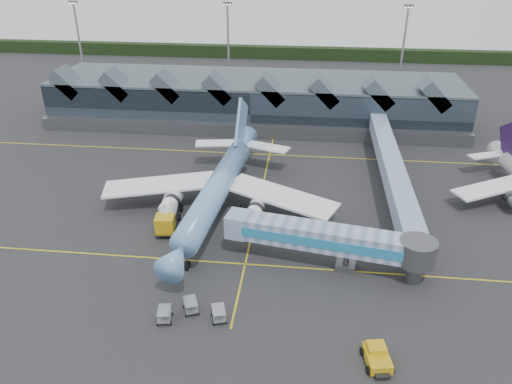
# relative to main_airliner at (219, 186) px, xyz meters

# --- Properties ---
(ground) EXTENTS (260.00, 260.00, 0.00)m
(ground) POSITION_rel_main_airliner_xyz_m (5.84, -5.87, -4.02)
(ground) COLOR #262628
(ground) RESTS_ON ground
(taxi_stripes) EXTENTS (120.00, 60.00, 0.01)m
(taxi_stripes) POSITION_rel_main_airliner_xyz_m (5.84, 4.13, -4.01)
(taxi_stripes) COLOR gold
(taxi_stripes) RESTS_ON ground
(tree_line_far) EXTENTS (260.00, 4.00, 4.00)m
(tree_line_far) POSITION_rel_main_airliner_xyz_m (5.84, 104.13, -2.02)
(tree_line_far) COLOR black
(tree_line_far) RESTS_ON ground
(terminal) EXTENTS (90.00, 22.25, 12.52)m
(terminal) POSITION_rel_main_airliner_xyz_m (0.78, 41.48, 0.86)
(terminal) COLOR black
(terminal) RESTS_ON ground
(light_masts) EXTENTS (132.40, 42.56, 22.45)m
(light_masts) POSITION_rel_main_airliner_xyz_m (26.84, 56.93, 8.47)
(light_masts) COLOR gray
(light_masts) RESTS_ON ground
(main_airliner) EXTENTS (36.91, 42.61, 13.68)m
(main_airliner) POSITION_rel_main_airliner_xyz_m (0.00, 0.00, 0.00)
(main_airliner) COLOR #6086C2
(main_airliner) RESTS_ON ground
(jet_bridge) EXTENTS (26.27, 8.11, 5.86)m
(jet_bridge) POSITION_rel_main_airliner_xyz_m (17.61, -13.24, 0.01)
(jet_bridge) COLOR #6581A8
(jet_bridge) RESTS_ON ground
(fuel_truck) EXTENTS (3.99, 10.58, 3.51)m
(fuel_truck) POSITION_rel_main_airliner_xyz_m (-6.70, -4.42, -2.05)
(fuel_truck) COLOR black
(fuel_truck) RESTS_ON ground
(pushback_tug) EXTENTS (3.16, 4.42, 1.83)m
(pushback_tug) POSITION_rel_main_airliner_xyz_m (21.12, -28.94, -3.20)
(pushback_tug) COLOR gold
(pushback_tug) RESTS_ON ground
(baggage_carts) EXTENTS (7.77, 4.26, 1.52)m
(baggage_carts) POSITION_rel_main_airliner_xyz_m (1.22, -24.47, -3.17)
(baggage_carts) COLOR #97999F
(baggage_carts) RESTS_ON ground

